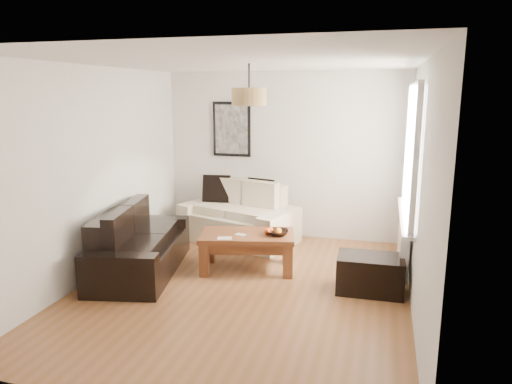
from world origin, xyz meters
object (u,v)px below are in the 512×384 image
(loveseat_cream, at_px, (238,213))
(coffee_table, at_px, (247,251))
(ottoman, at_px, (370,274))
(sofa_leather, at_px, (140,242))

(loveseat_cream, bearing_deg, coffee_table, -49.70)
(coffee_table, bearing_deg, ottoman, -10.26)
(loveseat_cream, xyz_separation_m, sofa_leather, (-0.82, -1.59, -0.04))
(loveseat_cream, distance_m, sofa_leather, 1.79)
(loveseat_cream, height_order, ottoman, loveseat_cream)
(sofa_leather, xyz_separation_m, ottoman, (2.88, 0.14, -0.18))
(coffee_table, relative_size, ottoman, 1.60)
(coffee_table, bearing_deg, sofa_leather, -161.96)
(loveseat_cream, relative_size, ottoman, 2.33)
(sofa_leather, bearing_deg, loveseat_cream, -38.81)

